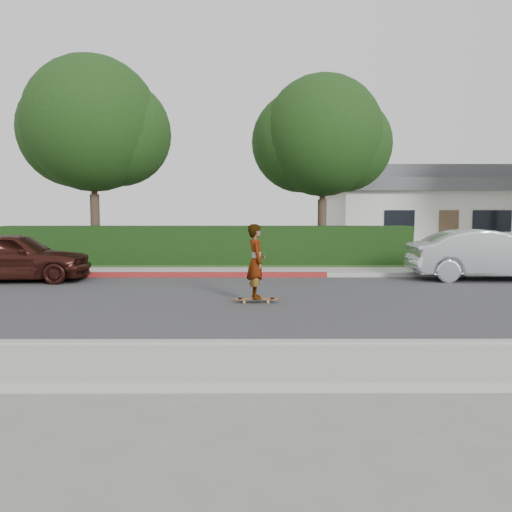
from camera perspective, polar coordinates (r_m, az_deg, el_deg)
The scene contains 17 objects.
ground at distance 11.41m, azimuth 6.04°, elevation -5.11°, with size 120.00×120.00×0.00m, color slate.
road at distance 11.41m, azimuth 6.04°, elevation -5.08°, with size 60.00×8.00×0.01m, color #2D2D30.
curb_near at distance 7.43m, azimuth 9.52°, elevation -10.09°, with size 60.00×0.20×0.15m, color #9E9E99.
sidewalk_near at distance 6.58m, azimuth 10.86°, elevation -12.23°, with size 60.00×1.60×0.12m, color gray.
curb_far at distance 15.44m, azimuth 4.40°, elevation -2.16°, with size 60.00×0.20×0.15m, color #9E9E99.
curb_red_section at distance 15.84m, azimuth -13.95°, elevation -2.10°, with size 12.00×0.21×0.15m, color maroon.
sidewalk_far at distance 16.33m, azimuth 4.15°, elevation -1.82°, with size 60.00×1.60×0.12m, color gray.
planting_strip at distance 17.92m, azimuth 3.76°, elevation -1.24°, with size 60.00×1.60×0.10m, color #2D4C1E.
hedge at distance 18.49m, azimuth -5.67°, elevation 1.12°, with size 15.00×1.00×1.50m, color black.
flowering_shrub at distance 20.01m, azimuth -26.20°, elevation -0.28°, with size 1.40×1.00×0.90m.
tree_left at distance 21.08m, azimuth -18.05°, elevation 13.69°, with size 5.99×5.21×8.00m.
tree_center at distance 20.74m, azimuth 7.54°, elevation 13.03°, with size 5.66×4.84×7.44m.
house at distance 28.69m, azimuth 18.66°, elevation 4.95°, with size 10.60×8.60×4.30m.
skateboard at distance 11.07m, azimuth 0.01°, elevation -4.95°, with size 0.99×0.22×0.09m.
skateboarder at distance 10.95m, azimuth 0.01°, elevation -0.63°, with size 0.60×0.39×1.65m, color white.
car_silver at distance 16.22m, azimuth 24.95°, elevation 0.11°, with size 1.58×4.52×1.49m, color #B8BBBF.
car_maroon at distance 16.00m, azimuth -25.98°, elevation -0.06°, with size 1.72×4.27×1.45m, color #361611.
Camera 1 is at (-1.23, -11.17, 2.00)m, focal length 35.00 mm.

